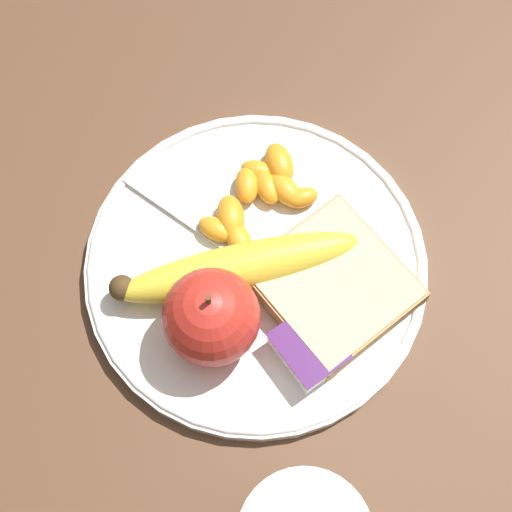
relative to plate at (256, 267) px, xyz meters
name	(u,v)px	position (x,y,z in m)	size (l,w,h in m)	color
ground_plane	(256,271)	(0.00, 0.00, -0.01)	(3.00, 3.00, 0.00)	brown
plate	(256,267)	(0.00, 0.00, 0.00)	(0.25, 0.25, 0.01)	white
apple	(211,317)	(-0.02, 0.05, 0.04)	(0.07, 0.07, 0.08)	red
banana	(234,263)	(0.01, 0.02, 0.02)	(0.10, 0.18, 0.03)	yellow
bread_slice	(333,285)	(-0.05, -0.03, 0.02)	(0.10, 0.10, 0.02)	#AB8751
fork	(249,259)	(0.01, 0.00, 0.01)	(0.19, 0.08, 0.00)	silver
jam_packet	(308,350)	(-0.08, 0.01, 0.01)	(0.05, 0.04, 0.02)	white
orange_segment_0	(257,171)	(0.06, -0.04, 0.01)	(0.03, 0.03, 0.01)	orange
orange_segment_1	(279,163)	(0.05, -0.06, 0.01)	(0.04, 0.03, 0.02)	orange
orange_segment_2	(231,217)	(0.04, -0.01, 0.01)	(0.04, 0.03, 0.02)	orange
orange_segment_3	(234,241)	(0.02, 0.00, 0.01)	(0.03, 0.02, 0.02)	orange
orange_segment_4	(302,198)	(0.02, -0.06, 0.01)	(0.02, 0.03, 0.01)	orange
orange_segment_5	(267,187)	(0.04, -0.04, 0.01)	(0.03, 0.02, 0.02)	orange
orange_segment_6	(216,229)	(0.04, 0.01, 0.01)	(0.03, 0.03, 0.02)	orange
orange_segment_7	(247,185)	(0.05, -0.03, 0.01)	(0.03, 0.03, 0.02)	orange
orange_segment_8	(285,190)	(0.03, -0.05, 0.01)	(0.03, 0.02, 0.02)	orange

